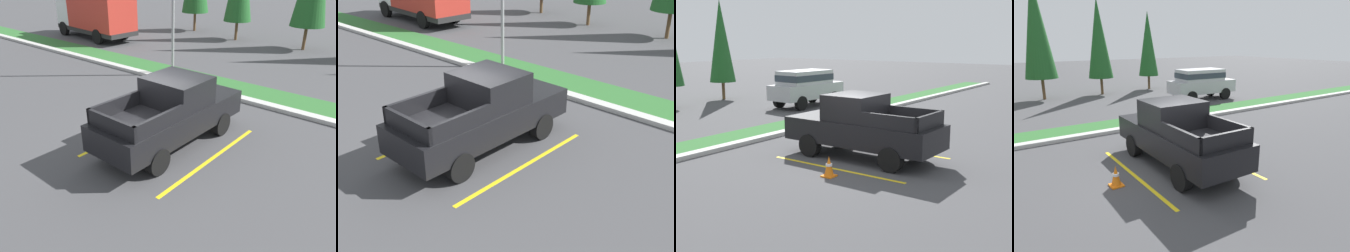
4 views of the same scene
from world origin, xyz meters
TOP-DOWN VIEW (x-y plane):
  - ground_plane at (0.00, 0.00)m, footprint 120.00×120.00m
  - parking_line_near at (-1.01, 0.29)m, footprint 0.12×4.80m
  - parking_line_far at (2.09, 0.29)m, footprint 0.12×4.80m
  - curb_strip at (0.00, 5.00)m, footprint 56.00×0.40m
  - grass_median at (0.00, 6.10)m, footprint 56.00×1.80m
  - pickup_truck_main at (0.54, 0.34)m, footprint 2.03×5.25m
  - cargo_truck_distant at (-13.75, 9.29)m, footprint 6.98×3.02m
  - traffic_cone at (-1.72, -0.04)m, footprint 0.36×0.36m

SIDE VIEW (x-z plane):
  - ground_plane at x=0.00m, z-range 0.00..0.00m
  - parking_line_near at x=-1.01m, z-range 0.00..0.01m
  - parking_line_far at x=2.09m, z-range 0.00..0.01m
  - grass_median at x=0.00m, z-range 0.00..0.06m
  - curb_strip at x=0.00m, z-range 0.00..0.15m
  - traffic_cone at x=-1.72m, z-range -0.01..0.59m
  - pickup_truck_main at x=0.54m, z-range -0.01..2.09m
  - cargo_truck_distant at x=-13.75m, z-range 0.15..3.55m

